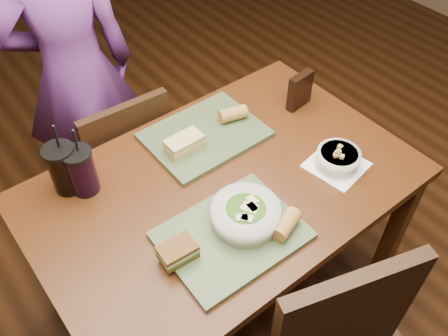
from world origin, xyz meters
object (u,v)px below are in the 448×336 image
(dining_table, at_px, (224,199))
(baguette_far, at_px, (233,114))
(baguette_near, at_px, (286,224))
(chip_bag, at_px, (300,90))
(sandwich_near, at_px, (178,252))
(salad_bowl, at_px, (246,214))
(cup_berry, at_px, (81,171))
(tray_far, at_px, (205,135))
(diner, at_px, (75,73))
(cup_cola, at_px, (64,168))
(sandwich_far, at_px, (184,144))
(chair_far, at_px, (125,164))
(tray_near, at_px, (232,235))
(soup_bowl, at_px, (338,159))

(dining_table, bearing_deg, baguette_far, 45.51)
(baguette_near, bearing_deg, chip_bag, 42.02)
(sandwich_near, height_order, baguette_far, baguette_far)
(dining_table, height_order, salad_bowl, salad_bowl)
(cup_berry, bearing_deg, baguette_far, -3.90)
(tray_far, height_order, baguette_far, baguette_far)
(diner, height_order, chip_bag, diner)
(cup_cola, bearing_deg, baguette_far, -7.38)
(baguette_near, bearing_deg, baguette_far, 68.26)
(cup_cola, bearing_deg, baguette_near, -53.32)
(salad_bowl, xyz_separation_m, sandwich_far, (0.04, 0.38, -0.01))
(cup_cola, relative_size, chip_bag, 1.87)
(chair_far, bearing_deg, sandwich_far, -75.09)
(tray_near, relative_size, baguette_far, 4.02)
(tray_far, xyz_separation_m, salad_bowl, (-0.14, -0.41, 0.05))
(tray_near, bearing_deg, dining_table, 57.82)
(cup_berry, bearing_deg, diner, 67.37)
(chip_bag, bearing_deg, baguette_near, -143.88)
(chair_far, distance_m, soup_bowl, 0.93)
(sandwich_near, distance_m, chip_bag, 0.85)
(sandwich_far, bearing_deg, chip_bag, -6.23)
(chair_far, xyz_separation_m, salad_bowl, (0.06, -0.73, 0.33))
(soup_bowl, distance_m, baguette_near, 0.36)
(chair_far, height_order, diner, diner)
(tray_near, bearing_deg, chip_bag, 28.83)
(salad_bowl, distance_m, baguette_near, 0.13)
(baguette_far, bearing_deg, sandwich_far, -174.75)
(salad_bowl, xyz_separation_m, sandwich_near, (-0.24, 0.02, -0.01))
(dining_table, bearing_deg, tray_far, 69.15)
(baguette_near, xyz_separation_m, chip_bag, (0.47, 0.43, 0.03))
(diner, height_order, baguette_near, diner)
(tray_near, height_order, cup_cola, cup_cola)
(dining_table, xyz_separation_m, cup_cola, (-0.42, 0.30, 0.18))
(cup_berry, bearing_deg, chair_far, 47.48)
(tray_far, relative_size, baguette_far, 4.02)
(sandwich_far, relative_size, baguette_near, 1.26)
(dining_table, xyz_separation_m, sandwich_near, (-0.30, -0.16, 0.13))
(dining_table, relative_size, cup_berry, 4.91)
(sandwich_far, height_order, chip_bag, chip_bag)
(sandwich_far, xyz_separation_m, cup_cola, (-0.40, 0.10, 0.05))
(chair_far, height_order, cup_cola, cup_cola)
(sandwich_near, relative_size, baguette_near, 1.05)
(dining_table, distance_m, cup_cola, 0.55)
(cup_cola, bearing_deg, soup_bowl, -31.91)
(salad_bowl, relative_size, baguette_far, 2.06)
(soup_bowl, relative_size, cup_cola, 0.76)
(tray_near, bearing_deg, sandwich_near, 169.47)
(chair_far, distance_m, sandwich_far, 0.49)
(tray_far, xyz_separation_m, chip_bag, (0.41, -0.08, 0.06))
(salad_bowl, bearing_deg, sandwich_far, 84.54)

